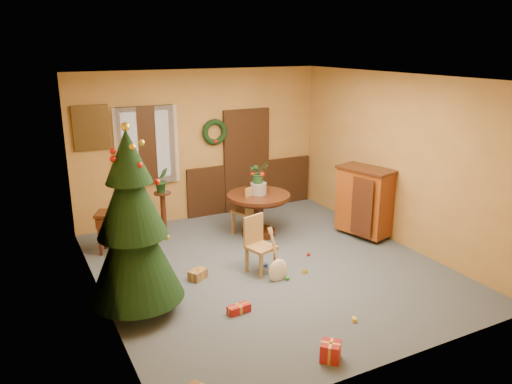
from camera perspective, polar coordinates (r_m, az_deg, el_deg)
room_envelope at (r=9.93m, az=-4.96°, el=3.54°), size 5.50×5.50×5.50m
dining_table at (r=8.95m, az=0.28°, el=-1.68°), size 1.13×1.13×0.78m
urn at (r=8.85m, az=0.28°, el=0.41°), size 0.29×0.29×0.21m
centerpiece_plant at (r=8.77m, az=0.28°, el=2.31°), size 0.36×0.31×0.40m
chair_near at (r=7.59m, az=0.23°, el=-5.76°), size 0.47×0.47×0.88m
chair_far at (r=8.99m, az=-0.83°, el=-1.90°), size 0.53×0.53×0.93m
guitar at (r=7.34m, az=2.57°, el=-7.40°), size 0.32×0.49×0.73m
plant_stand at (r=9.20m, az=-10.56°, el=-1.82°), size 0.31×0.31×0.79m
stand_plant at (r=9.04m, az=-10.74°, el=1.34°), size 0.29×0.26×0.46m
christmas_tree at (r=6.38m, az=-13.91°, el=-3.90°), size 1.20×1.20×2.48m
writing_desk at (r=8.54m, az=-15.16°, el=-3.32°), size 0.88×0.69×0.70m
sideboard at (r=9.09m, az=12.29°, el=-0.91°), size 0.76×1.09×1.27m
gift_b at (r=5.83m, az=8.52°, el=-17.57°), size 0.30×0.30×0.21m
gift_c at (r=7.55m, az=-6.66°, el=-9.34°), size 0.32×0.29×0.14m
gift_d at (r=6.65m, az=-1.97°, el=-13.21°), size 0.32×0.16×0.11m
toy_a at (r=7.90m, az=1.14°, el=-8.35°), size 0.09×0.09×0.05m
toy_b at (r=7.49m, az=3.62°, el=-9.80°), size 0.06×0.06×0.06m
toy_c at (r=6.60m, az=11.16°, el=-14.10°), size 0.08×0.09×0.05m
toy_d at (r=8.31m, az=6.02°, el=-7.09°), size 0.06×0.06×0.06m
toy_e at (r=7.71m, az=5.59°, el=-9.07°), size 0.09×0.06×0.05m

